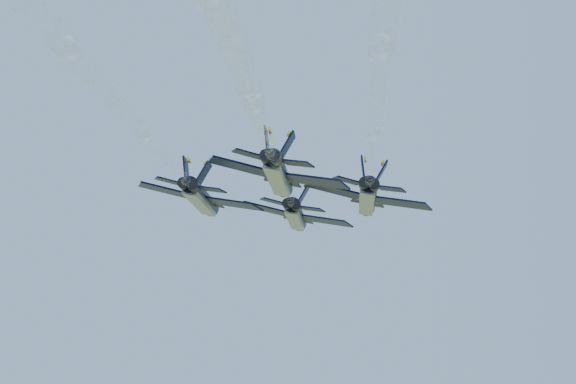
# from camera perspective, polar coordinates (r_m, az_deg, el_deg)

# --- Properties ---
(jet_lead) EXTENTS (13.86, 18.06, 4.62)m
(jet_lead) POSITION_cam_1_polar(r_m,az_deg,el_deg) (106.69, 0.53, -1.56)
(jet_lead) COLOR black
(jet_left) EXTENTS (13.86, 18.06, 4.62)m
(jet_left) POSITION_cam_1_polar(r_m,az_deg,el_deg) (96.80, -5.60, -0.43)
(jet_left) COLOR black
(jet_right) EXTENTS (13.86, 18.06, 4.62)m
(jet_right) POSITION_cam_1_polar(r_m,az_deg,el_deg) (96.51, 5.18, -0.40)
(jet_right) COLOR black
(jet_slot) EXTENTS (13.86, 18.06, 4.62)m
(jet_slot) POSITION_cam_1_polar(r_m,az_deg,el_deg) (85.51, -0.59, 1.05)
(jet_slot) COLOR black
(smoke_trail_lead) EXTENTS (6.73, 77.68, 2.65)m
(smoke_trail_lead) POSITION_cam_1_polar(r_m,az_deg,el_deg) (50.59, -3.52, 10.45)
(smoke_trail_lead) COLOR white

